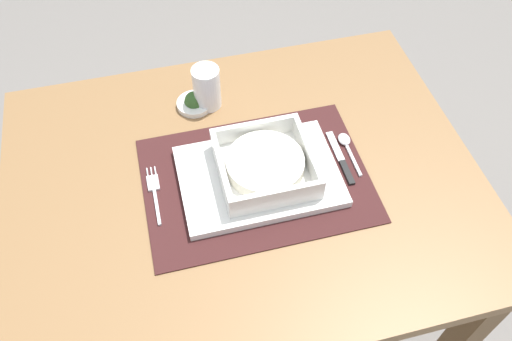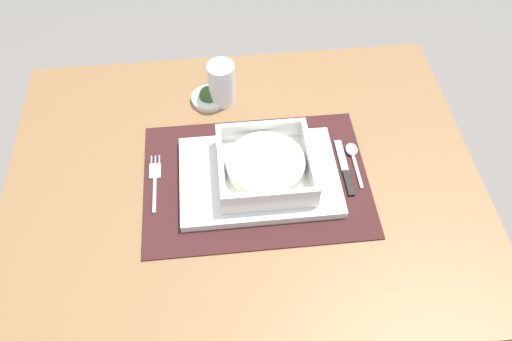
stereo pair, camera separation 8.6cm
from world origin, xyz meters
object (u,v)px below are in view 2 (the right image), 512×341
object	(u,v)px
condiment_saucer	(209,97)
dining_table	(244,207)
spoon	(353,154)
drinking_glass	(222,85)
porridge_bowl	(265,166)
butter_knife	(345,171)
fork	(155,178)

from	to	relation	value
condiment_saucer	dining_table	bearing A→B (deg)	-75.35
condiment_saucer	spoon	bearing A→B (deg)	-33.95
dining_table	spoon	xyz separation A→B (m)	(0.22, 0.03, 0.11)
dining_table	drinking_glass	size ratio (longest dim) A/B	9.56
porridge_bowl	drinking_glass	xyz separation A→B (m)	(-0.07, 0.22, 0.00)
dining_table	butter_knife	world-z (taller)	butter_knife
fork	drinking_glass	size ratio (longest dim) A/B	1.41
drinking_glass	butter_knife	bearing A→B (deg)	-45.04
dining_table	butter_knife	distance (m)	0.23
fork	butter_knife	xyz separation A→B (m)	(0.37, -0.02, 0.00)
fork	drinking_glass	bearing A→B (deg)	52.00
spoon	condiment_saucer	size ratio (longest dim) A/B	1.45
dining_table	condiment_saucer	size ratio (longest dim) A/B	12.10
dining_table	fork	bearing A→B (deg)	176.60
butter_knife	condiment_saucer	distance (m)	0.34
porridge_bowl	fork	distance (m)	0.21
dining_table	drinking_glass	bearing A→B (deg)	97.03
spoon	drinking_glass	bearing A→B (deg)	139.53
porridge_bowl	condiment_saucer	xyz separation A→B (m)	(-0.10, 0.22, -0.03)
porridge_bowl	spoon	xyz separation A→B (m)	(0.18, 0.04, -0.03)
drinking_glass	condiment_saucer	distance (m)	0.04
drinking_glass	condiment_saucer	world-z (taller)	drinking_glass
fork	condiment_saucer	xyz separation A→B (m)	(0.11, 0.21, 0.01)
porridge_bowl	spoon	bearing A→B (deg)	11.93
butter_knife	drinking_glass	xyz separation A→B (m)	(-0.22, 0.22, 0.04)
porridge_bowl	butter_knife	distance (m)	0.16
dining_table	porridge_bowl	size ratio (longest dim) A/B	5.22
fork	dining_table	bearing A→B (deg)	-6.63
spoon	butter_knife	size ratio (longest dim) A/B	0.80
butter_knife	spoon	bearing A→B (deg)	55.22
dining_table	spoon	distance (m)	0.25
spoon	fork	bearing A→B (deg)	179.37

